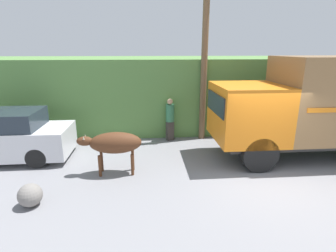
# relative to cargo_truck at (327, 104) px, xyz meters

# --- Properties ---
(ground_plane) EXTENTS (60.00, 60.00, 0.00)m
(ground_plane) POSITION_rel_cargo_truck_xyz_m (-2.59, -1.43, -1.90)
(ground_plane) COLOR gray
(hillside_embankment) EXTENTS (32.00, 5.87, 3.30)m
(hillside_embankment) POSITION_rel_cargo_truck_xyz_m (-2.59, 5.43, -0.25)
(hillside_embankment) COLOR #568442
(hillside_embankment) RESTS_ON ground_plane
(building_backdrop) EXTENTS (5.43, 2.70, 3.07)m
(building_backdrop) POSITION_rel_cargo_truck_xyz_m (-8.03, 4.01, -0.35)
(building_backdrop) COLOR #99ADB7
(building_backdrop) RESTS_ON ground_plane
(cargo_truck) EXTENTS (7.24, 2.38, 3.48)m
(cargo_truck) POSITION_rel_cargo_truck_xyz_m (0.00, 0.00, 0.00)
(cargo_truck) COLOR #2D2D2D
(cargo_truck) RESTS_ON ground_plane
(brown_cow) EXTENTS (1.92, 0.65, 1.32)m
(brown_cow) POSITION_rel_cargo_truck_xyz_m (-7.12, -0.74, -0.92)
(brown_cow) COLOR #512D19
(brown_cow) RESTS_ON ground_plane
(parked_suv) EXTENTS (4.63, 1.80, 1.72)m
(parked_suv) POSITION_rel_cargo_truck_xyz_m (-11.10, 0.66, -1.08)
(parked_suv) COLOR silver
(parked_suv) RESTS_ON ground_plane
(pedestrian_on_hill) EXTENTS (0.47, 0.47, 1.77)m
(pedestrian_on_hill) POSITION_rel_cargo_truck_xyz_m (-5.15, 2.19, -0.93)
(pedestrian_on_hill) COLOR #38332D
(pedestrian_on_hill) RESTS_ON ground_plane
(utility_pole) EXTENTS (0.90, 0.25, 6.66)m
(utility_pole) POSITION_rel_cargo_truck_xyz_m (-3.77, 2.33, 1.53)
(utility_pole) COLOR brown
(utility_pole) RESTS_ON ground_plane
(roadside_rock) EXTENTS (0.57, 0.57, 0.57)m
(roadside_rock) POSITION_rel_cargo_truck_xyz_m (-9.00, -2.35, -1.62)
(roadside_rock) COLOR gray
(roadside_rock) RESTS_ON ground_plane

